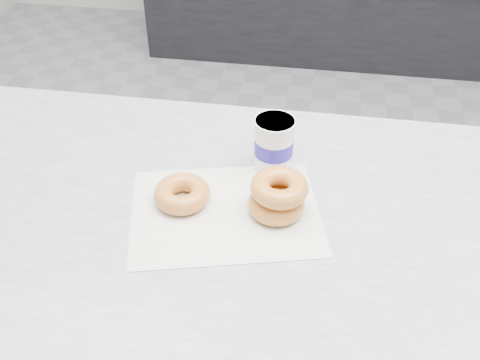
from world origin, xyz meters
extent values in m
plane|color=gray|center=(0.00, 0.00, 0.00)|extent=(5.00, 5.00, 0.00)
cube|color=#B5B6BA|center=(0.00, -0.60, 0.88)|extent=(3.06, 0.76, 0.04)
cube|color=black|center=(0.00, 2.10, 0.25)|extent=(2.40, 0.70, 0.50)
cube|color=silver|center=(-0.26, -0.59, 0.90)|extent=(0.39, 0.34, 0.00)
torus|color=gold|center=(-0.34, -0.57, 0.92)|extent=(0.13, 0.13, 0.04)
torus|color=gold|center=(-0.17, -0.57, 0.92)|extent=(0.10, 0.10, 0.04)
torus|color=gold|center=(-0.16, -0.57, 0.96)|extent=(0.12, 0.12, 0.04)
cylinder|color=white|center=(-0.19, -0.44, 0.95)|extent=(0.10, 0.10, 0.11)
cylinder|color=white|center=(-0.19, -0.44, 1.01)|extent=(0.08, 0.08, 0.01)
cylinder|color=#271C9B|center=(-0.19, -0.44, 0.95)|extent=(0.10, 0.10, 0.03)
camera|label=1|loc=(-0.12, -1.30, 1.56)|focal=40.00mm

